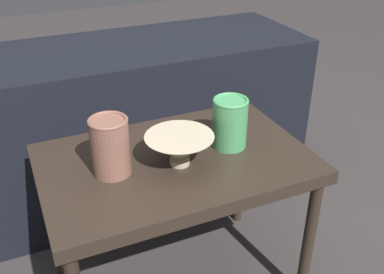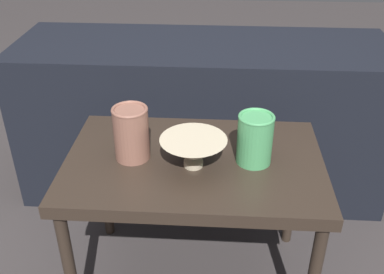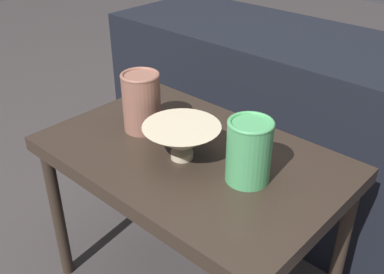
# 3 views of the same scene
# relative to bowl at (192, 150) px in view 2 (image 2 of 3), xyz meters

# --- Properties ---
(table) EXTENTS (0.77, 0.50, 0.51)m
(table) POSITION_rel_bowl_xyz_m (0.00, 0.04, -0.11)
(table) COLOR #2D231C
(table) RESTS_ON ground_plane
(couch_backdrop) EXTENTS (1.52, 0.50, 0.66)m
(couch_backdrop) POSITION_rel_bowl_xyz_m (0.00, 0.63, -0.23)
(couch_backdrop) COLOR black
(couch_backdrop) RESTS_ON ground_plane
(bowl) EXTENTS (0.19, 0.19, 0.09)m
(bowl) POSITION_rel_bowl_xyz_m (0.00, 0.00, 0.00)
(bowl) COLOR #C1B293
(bowl) RESTS_ON table
(vase_textured_left) EXTENTS (0.11, 0.11, 0.16)m
(vase_textured_left) POSITION_rel_bowl_xyz_m (-0.18, 0.04, 0.03)
(vase_textured_left) COLOR brown
(vase_textured_left) RESTS_ON table
(vase_colorful_right) EXTENTS (0.11, 0.11, 0.15)m
(vase_colorful_right) POSITION_rel_bowl_xyz_m (0.18, 0.04, 0.03)
(vase_colorful_right) COLOR #47995B
(vase_colorful_right) RESTS_ON table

